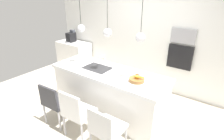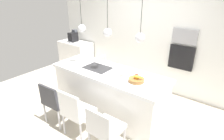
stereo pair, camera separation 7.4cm
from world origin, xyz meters
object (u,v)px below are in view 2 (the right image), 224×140
object	(u,v)px
oven	(181,57)
chair_middle	(76,111)
fruit_bowl	(136,79)
coffee_machine	(73,37)
chair_far	(104,128)
chair_near	(56,100)
microwave	(185,36)

from	to	relation	value
oven	chair_middle	bearing A→B (deg)	-110.61
fruit_bowl	oven	size ratio (longest dim) A/B	0.49
coffee_machine	chair_far	world-z (taller)	coffee_machine
chair_near	chair_middle	world-z (taller)	chair_middle
oven	chair_middle	distance (m)	2.67
fruit_bowl	coffee_machine	size ratio (longest dim) A/B	0.72
microwave	chair_near	bearing A→B (deg)	-121.26
chair_near	chair_far	xyz separation A→B (m)	(1.19, -0.00, -0.02)
microwave	chair_far	distance (m)	2.67
microwave	chair_far	world-z (taller)	microwave
oven	fruit_bowl	bearing A→B (deg)	-98.73
coffee_machine	microwave	xyz separation A→B (m)	(3.39, 0.30, 0.43)
oven	chair_middle	size ratio (longest dim) A/B	0.61
chair_far	microwave	bearing A→B (deg)	83.11
fruit_bowl	chair_middle	distance (m)	1.17
fruit_bowl	oven	bearing A→B (deg)	81.27
chair_near	coffee_machine	bearing A→B (deg)	131.39
coffee_machine	chair_far	bearing A→B (deg)	-34.92
coffee_machine	chair_middle	world-z (taller)	coffee_machine
chair_near	chair_far	world-z (taller)	chair_near
fruit_bowl	microwave	distance (m)	1.72
fruit_bowl	chair_middle	bearing A→B (deg)	-129.08
fruit_bowl	chair_far	xyz separation A→B (m)	(-0.05, -0.83, -0.51)
coffee_machine	chair_near	size ratio (longest dim) A/B	0.44
coffee_machine	microwave	distance (m)	3.43
oven	chair_far	bearing A→B (deg)	-96.89
coffee_machine	oven	world-z (taller)	coffee_machine
oven	chair_far	world-z (taller)	oven
chair_far	oven	bearing A→B (deg)	83.11
oven	chair_near	size ratio (longest dim) A/B	0.65
coffee_machine	chair_near	distance (m)	2.93
microwave	chair_middle	distance (m)	2.80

